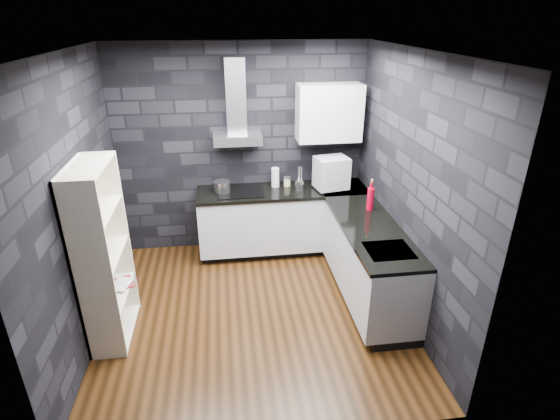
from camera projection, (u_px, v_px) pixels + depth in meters
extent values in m
plane|color=#3F220D|center=(254.00, 311.00, 4.79)|extent=(3.20, 3.20, 0.00)
plane|color=white|center=(246.00, 51.00, 3.67)|extent=(3.20, 3.20, 0.00)
cube|color=black|center=(241.00, 150.00, 5.70)|extent=(3.20, 0.05, 2.70)
cube|color=black|center=(269.00, 297.00, 2.77)|extent=(3.20, 0.05, 2.70)
cube|color=black|center=(75.00, 207.00, 4.03)|extent=(0.05, 3.20, 2.70)
cube|color=black|center=(410.00, 190.00, 4.43)|extent=(0.05, 3.20, 2.70)
cube|color=black|center=(282.00, 245.00, 6.04)|extent=(2.18, 0.50, 0.10)
cube|color=black|center=(369.00, 293.00, 5.03)|extent=(0.50, 1.78, 0.10)
cube|color=silver|center=(283.00, 219.00, 5.83)|extent=(2.20, 0.60, 0.76)
cube|color=silver|center=(369.00, 261.00, 4.84)|extent=(0.60, 1.80, 0.76)
cube|color=black|center=(283.00, 191.00, 5.65)|extent=(2.20, 0.62, 0.04)
cube|color=black|center=(371.00, 229.00, 4.68)|extent=(0.62, 1.80, 0.04)
cube|color=black|center=(343.00, 188.00, 5.76)|extent=(0.62, 0.62, 0.04)
cube|color=silver|center=(238.00, 139.00, 5.43)|extent=(0.60, 0.34, 0.12)
cube|color=silver|center=(236.00, 96.00, 5.28)|extent=(0.24, 0.20, 0.90)
cube|color=silver|center=(329.00, 113.00, 5.45)|extent=(0.80, 0.35, 0.70)
cube|color=black|center=(240.00, 191.00, 5.58)|extent=(0.58, 0.50, 0.01)
cube|color=silver|center=(389.00, 251.00, 4.22)|extent=(0.44, 0.40, 0.01)
cylinder|color=silver|center=(222.00, 187.00, 5.54)|extent=(0.26, 0.26, 0.12)
cylinder|color=white|center=(275.00, 177.00, 5.70)|extent=(0.14, 0.14, 0.25)
cylinder|color=beige|center=(287.00, 182.00, 5.75)|extent=(0.10, 0.10, 0.11)
cylinder|color=silver|center=(299.00, 185.00, 5.60)|extent=(0.13, 0.13, 0.13)
cube|color=#B4B5BB|center=(331.00, 173.00, 5.57)|extent=(0.45, 0.38, 0.40)
cylinder|color=#AB001A|center=(370.00, 199.00, 5.03)|extent=(0.09, 0.09, 0.26)
cube|color=#EDE3C5|center=(103.00, 255.00, 4.12)|extent=(0.41, 0.83, 1.80)
imported|color=silver|center=(99.00, 260.00, 3.98)|extent=(0.26, 0.26, 0.05)
imported|color=maroon|center=(112.00, 276.00, 4.39)|extent=(0.18, 0.09, 0.25)
imported|color=#B2B2B2|center=(111.00, 275.00, 4.38)|extent=(0.18, 0.07, 0.24)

